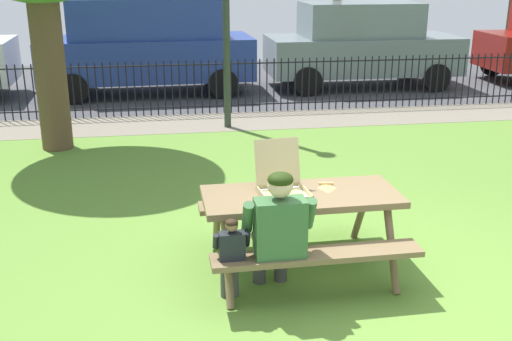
# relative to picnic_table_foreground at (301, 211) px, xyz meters

# --- Properties ---
(ground) EXTENTS (28.00, 10.97, 0.02)m
(ground) POSITION_rel_picnic_table_foreground_xyz_m (0.53, 1.05, -0.61)
(ground) COLOR olive
(cobblestone_walkway) EXTENTS (28.00, 1.40, 0.01)m
(cobblestone_walkway) POSITION_rel_picnic_table_foreground_xyz_m (0.53, 5.83, -0.60)
(cobblestone_walkway) COLOR gray
(street_asphalt) EXTENTS (28.00, 6.70, 0.01)m
(street_asphalt) POSITION_rel_picnic_table_foreground_xyz_m (0.53, 9.88, -0.60)
(street_asphalt) COLOR #424247
(picnic_table_foreground) EXTENTS (1.82, 1.50, 0.79)m
(picnic_table_foreground) POSITION_rel_picnic_table_foreground_xyz_m (0.00, 0.00, 0.00)
(picnic_table_foreground) COLOR brown
(picnic_table_foreground) RESTS_ON ground
(pizza_box_open) EXTENTS (0.47, 0.53, 0.47)m
(pizza_box_open) POSITION_rel_picnic_table_foreground_xyz_m (-0.18, 0.03, 0.26)
(pizza_box_open) COLOR tan
(pizza_box_open) RESTS_ON picnic_table_foreground
(pizza_slice_on_table) EXTENTS (0.16, 0.23, 0.02)m
(pizza_slice_on_table) POSITION_rel_picnic_table_foreground_xyz_m (0.27, 0.12, 0.18)
(pizza_slice_on_table) COLOR #EBC859
(pizza_slice_on_table) RESTS_ON picnic_table_foreground
(adult_at_table) EXTENTS (0.61, 0.59, 1.19)m
(adult_at_table) POSITION_rel_picnic_table_foreground_xyz_m (-0.32, -0.51, 0.06)
(adult_at_table) COLOR #3D3D3D
(adult_at_table) RESTS_ON ground
(child_at_table) EXTENTS (0.31, 0.30, 0.82)m
(child_at_table) POSITION_rel_picnic_table_foreground_xyz_m (-0.71, -0.54, -0.10)
(child_at_table) COLOR #484848
(child_at_table) RESTS_ON ground
(iron_fence_streetside) EXTENTS (22.09, 0.03, 1.04)m
(iron_fence_streetside) POSITION_rel_picnic_table_foreground_xyz_m (0.53, 6.53, -0.07)
(iron_fence_streetside) COLOR black
(iron_fence_streetside) RESTS_ON ground
(parked_car_center) EXTENTS (4.66, 2.08, 2.08)m
(parked_car_center) POSITION_rel_picnic_table_foreground_xyz_m (-1.49, 8.75, 0.50)
(parked_car_center) COLOR navy
(parked_car_center) RESTS_ON ground
(parked_car_right) EXTENTS (4.40, 1.92, 1.94)m
(parked_car_right) POSITION_rel_picnic_table_foreground_xyz_m (3.43, 8.75, 0.41)
(parked_car_right) COLOR slate
(parked_car_right) RESTS_ON ground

